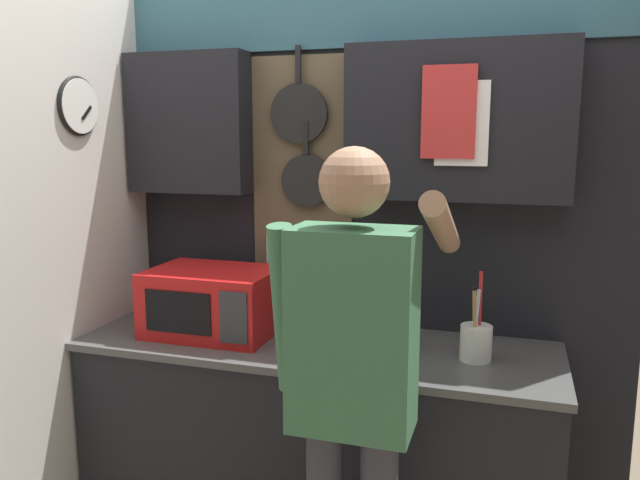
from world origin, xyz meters
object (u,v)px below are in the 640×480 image
microwave (213,301)px  utensil_crock (476,340)px  knife_block (376,323)px  person (353,370)px

microwave → utensil_crock: utensil_crock is taller
knife_block → utensil_crock: size_ratio=0.87×
person → utensil_crock: bearing=56.9°
utensil_crock → person: person is taller
utensil_crock → person: bearing=-123.1°
microwave → person: size_ratio=0.31×
microwave → utensil_crock: bearing=0.1°
microwave → knife_block: 0.71m
microwave → person: bearing=-34.7°
microwave → knife_block: size_ratio=1.82×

